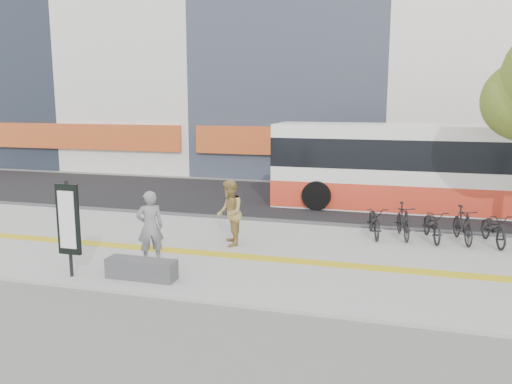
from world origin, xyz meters
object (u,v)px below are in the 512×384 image
(signboard, at_px, (68,221))
(seated_woman, at_px, (150,227))
(bus, at_px, (434,170))
(pedestrian_tan, at_px, (230,213))
(bench, at_px, (141,269))

(signboard, height_order, seated_woman, signboard)
(signboard, distance_m, seated_woman, 1.95)
(bus, height_order, pedestrian_tan, bus)
(seated_woman, bearing_deg, bench, 72.05)
(bench, bearing_deg, seated_woman, 107.25)
(signboard, xyz_separation_m, bus, (8.14, 10.01, 0.14))
(pedestrian_tan, bearing_deg, bench, -39.98)
(pedestrian_tan, bearing_deg, seated_woman, -56.64)
(bench, distance_m, bus, 11.76)
(signboard, distance_m, bus, 12.90)
(bench, distance_m, seated_woman, 1.37)
(bus, bearing_deg, pedestrian_tan, -130.07)
(signboard, relative_size, seated_woman, 1.23)
(signboard, xyz_separation_m, pedestrian_tan, (2.61, 3.43, -0.38))
(bench, height_order, pedestrian_tan, pedestrian_tan)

